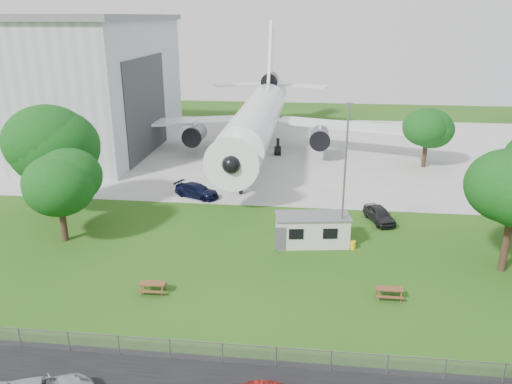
# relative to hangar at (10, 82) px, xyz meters

# --- Properties ---
(ground) EXTENTS (160.00, 160.00, 0.00)m
(ground) POSITION_rel_hangar_xyz_m (37.97, -36.00, -9.41)
(ground) COLOR #315F18
(concrete_apron) EXTENTS (120.00, 46.00, 0.03)m
(concrete_apron) POSITION_rel_hangar_xyz_m (37.97, 2.00, -9.39)
(concrete_apron) COLOR #B7B7B2
(concrete_apron) RESTS_ON ground
(hangar) EXTENTS (43.00, 31.00, 18.55)m
(hangar) POSITION_rel_hangar_xyz_m (0.00, 0.00, 0.00)
(hangar) COLOR #B2B7BC
(hangar) RESTS_ON ground
(airliner) EXTENTS (46.36, 47.73, 17.69)m
(airliner) POSITION_rel_hangar_xyz_m (35.97, -0.14, -4.14)
(airliner) COLOR white
(airliner) RESTS_ON ground
(site_cabin) EXTENTS (6.91, 3.58, 2.62)m
(site_cabin) POSITION_rel_hangar_xyz_m (43.78, -29.40, -8.09)
(site_cabin) COLOR beige
(site_cabin) RESTS_ON ground
(picnic_west) EXTENTS (1.84, 1.55, 0.76)m
(picnic_west) POSITION_rel_hangar_xyz_m (32.78, -38.66, -9.41)
(picnic_west) COLOR brown
(picnic_west) RESTS_ON ground
(picnic_east) EXTENTS (1.80, 1.50, 0.76)m
(picnic_east) POSITION_rel_hangar_xyz_m (49.14, -37.49, -9.41)
(picnic_east) COLOR brown
(picnic_east) RESTS_ON ground
(fence) EXTENTS (58.00, 0.04, 1.30)m
(fence) POSITION_rel_hangar_xyz_m (37.97, -45.50, -9.41)
(fence) COLOR gray
(fence) RESTS_ON ground
(lamp_mast) EXTENTS (0.16, 0.16, 12.00)m
(lamp_mast) POSITION_rel_hangar_xyz_m (46.17, -29.80, -3.41)
(lamp_mast) COLOR slate
(lamp_mast) RESTS_ON ground
(tree_west_big) EXTENTS (8.86, 8.86, 11.33)m
(tree_west_big) POSITION_rel_hangar_xyz_m (18.68, -25.66, -2.51)
(tree_west_big) COLOR #382619
(tree_west_big) RESTS_ON ground
(tree_west_small) EXTENTS (6.14, 6.14, 8.22)m
(tree_west_small) POSITION_rel_hangar_xyz_m (22.56, -31.10, -4.27)
(tree_west_small) COLOR #382619
(tree_west_small) RESTS_ON ground
(tree_far_apron) EXTENTS (5.80, 5.80, 8.07)m
(tree_far_apron) POSITION_rel_hangar_xyz_m (57.80, -4.69, -4.26)
(tree_far_apron) COLOR #382619
(tree_far_apron) RESTS_ON ground
(car_ne_hatch) EXTENTS (3.05, 4.68, 1.48)m
(car_ne_hatch) POSITION_rel_hangar_xyz_m (50.01, -23.82, -8.67)
(car_ne_hatch) COLOR black
(car_ne_hatch) RESTS_ON ground
(car_apron_van) EXTENTS (5.39, 3.86, 1.45)m
(car_apron_van) POSITION_rel_hangar_xyz_m (31.42, -19.13, -8.68)
(car_apron_van) COLOR black
(car_apron_van) RESTS_ON ground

